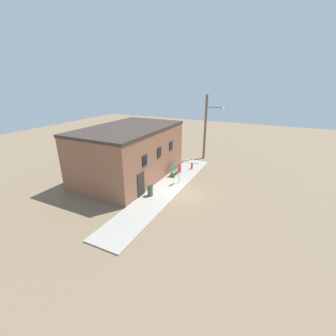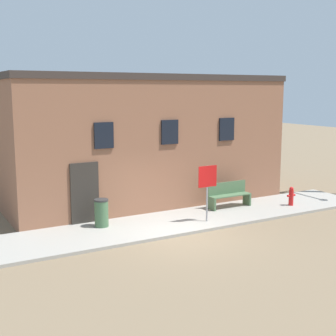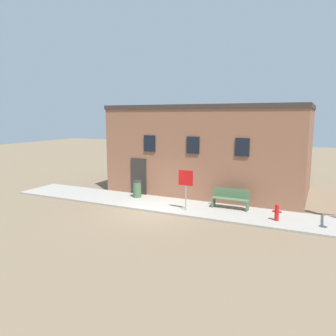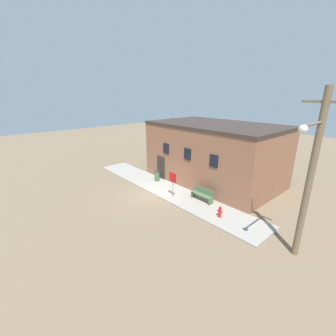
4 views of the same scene
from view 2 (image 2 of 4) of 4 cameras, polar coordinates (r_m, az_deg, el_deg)
The scene contains 7 objects.
ground_plane at distance 15.08m, azimuth 1.40°, elevation -8.38°, with size 80.00×80.00×0.00m, color #7A664C.
sidewalk at distance 16.19m, azimuth -1.10°, elevation -6.92°, with size 17.69×2.72×0.10m.
brick_building at distance 20.42m, azimuth -4.60°, elevation 3.80°, with size 11.28×6.92×5.22m.
fire_hydrant at distance 19.18m, azimuth 14.78°, elevation -3.33°, with size 0.39×0.19×0.75m.
stop_sign at distance 16.16m, azimuth 4.83°, elevation -1.77°, with size 0.74×0.06×1.96m.
bench at distance 18.41m, azimuth 7.43°, elevation -3.25°, with size 1.78×0.44×0.98m.
trash_bin at distance 15.84m, azimuth -8.12°, elevation -5.43°, with size 0.48×0.48×0.94m.
Camera 2 is at (-7.41, -12.29, 4.62)m, focal length 50.00 mm.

